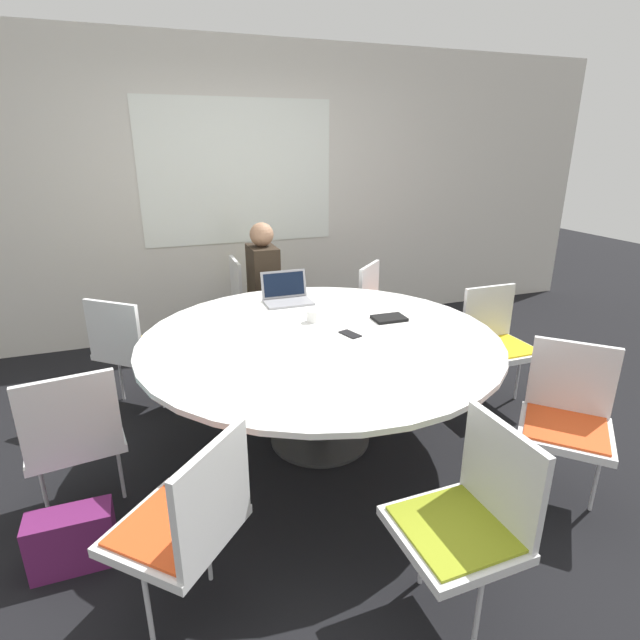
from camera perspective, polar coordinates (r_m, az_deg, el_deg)
ground_plane at (r=3.33m, az=0.00°, el=-13.43°), size 16.00×16.00×0.00m
wall_back at (r=4.95m, az=-9.22°, el=14.02°), size 8.00×0.07×2.70m
conference_table at (r=3.02m, az=0.00°, el=-3.09°), size 2.14×2.14×0.72m
chair_0 at (r=4.59m, az=-7.92°, el=2.75°), size 0.42×0.44×0.84m
chair_1 at (r=3.70m, az=-20.96°, el=-2.60°), size 0.61×0.60×0.84m
chair_2 at (r=2.74m, az=-26.32°, el=-11.42°), size 0.49×0.47×0.84m
chair_3 at (r=2.05m, az=-14.89°, el=-21.10°), size 0.61×0.61×0.84m
chair_4 at (r=2.10m, az=16.74°, el=-20.37°), size 0.43×0.45×0.84m
chair_5 at (r=2.92m, az=26.43°, el=-9.48°), size 0.61×0.61×0.84m
chair_6 at (r=3.80m, az=19.57°, el=-1.84°), size 0.44×0.42×0.84m
chair_7 at (r=4.31m, az=7.14°, el=1.66°), size 0.61×0.61×0.84m
person_0 at (r=4.33m, az=-6.30°, el=4.50°), size 0.26×0.36×1.19m
laptop at (r=3.63m, az=-3.86°, el=2.92°), size 0.34×0.25×0.21m
spiral_notebook at (r=3.29m, az=7.90°, el=0.21°), size 0.21×0.16×0.02m
coffee_cup at (r=3.22m, az=-0.84°, el=0.45°), size 0.08×0.08×0.08m
cell_phone at (r=3.02m, az=3.46°, el=-1.62°), size 0.11×0.15×0.01m
handbag at (r=2.68m, az=-26.46°, el=-21.56°), size 0.36×0.16×0.28m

